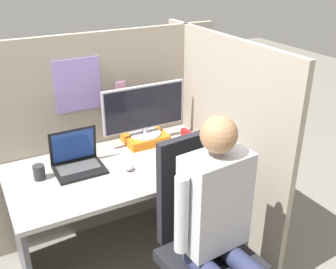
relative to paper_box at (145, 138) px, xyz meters
name	(u,v)px	position (x,y,z in m)	size (l,w,h in m)	color
cubicle_panel_back	(98,138)	(-0.30, 0.17, 0.00)	(1.91, 0.05, 1.52)	gray
cubicle_panel_right	(219,143)	(0.43, -0.32, 0.00)	(0.04, 1.43, 1.52)	gray
desk	(121,190)	(-0.30, -0.24, -0.21)	(1.41, 0.78, 0.73)	#9E9993
paper_box	(145,138)	(0.00, 0.00, 0.00)	(0.30, 0.24, 0.06)	orange
monitor	(144,110)	(0.00, 0.00, 0.21)	(0.62, 0.23, 0.37)	#B2B2B7
laptop	(78,162)	(-0.55, -0.15, 0.02)	(0.30, 0.24, 0.26)	black
mouse	(129,168)	(-0.27, -0.32, -0.01)	(0.06, 0.06, 0.04)	gray
stapler	(187,134)	(0.30, -0.09, 0.00)	(0.04, 0.12, 0.06)	#A31919
carrot_toy	(177,164)	(0.02, -0.42, -0.01)	(0.04, 0.12, 0.04)	orange
office_chair	(202,234)	(-0.08, -0.90, -0.19)	(0.53, 0.57, 1.12)	black
person	(220,224)	(-0.10, -1.07, 0.00)	(0.48, 0.46, 1.32)	#282D4C
pen_cup	(39,172)	(-0.79, -0.16, 0.02)	(0.07, 0.07, 0.09)	#28282D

